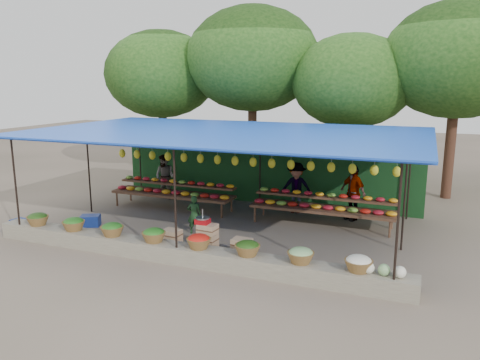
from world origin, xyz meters
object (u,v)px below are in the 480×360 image
at_px(crate_counter, 207,242).
at_px(blue_crate_back, 90,221).
at_px(blue_crate_front, 21,225).
at_px(weighing_scale, 203,220).
at_px(vendor_seated, 194,215).

distance_m(crate_counter, blue_crate_back, 4.25).
bearing_deg(crate_counter, blue_crate_front, -177.43).
xyz_separation_m(weighing_scale, blue_crate_back, (-4.07, 0.80, -0.69)).
xyz_separation_m(crate_counter, vendor_seated, (-1.02, 1.33, 0.23)).
bearing_deg(blue_crate_front, blue_crate_back, 38.76).
distance_m(crate_counter, vendor_seated, 1.69).
distance_m(weighing_scale, blue_crate_front, 5.70).
bearing_deg(vendor_seated, weighing_scale, 108.04).
distance_m(weighing_scale, blue_crate_back, 4.21).
bearing_deg(vendor_seated, blue_crate_back, -7.16).
bearing_deg(vendor_seated, blue_crate_front, 1.83).
bearing_deg(crate_counter, blue_crate_back, 169.18).
distance_m(crate_counter, weighing_scale, 0.55).
bearing_deg(vendor_seated, crate_counter, 110.83).
xyz_separation_m(vendor_seated, blue_crate_front, (-4.73, -1.59, -0.39)).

